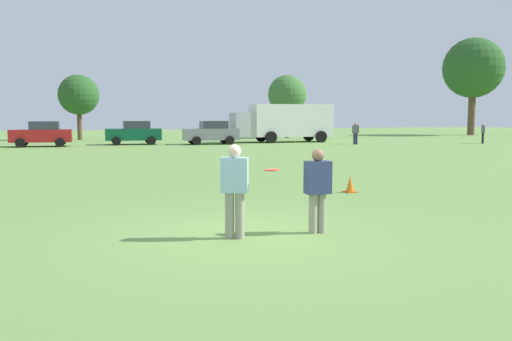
{
  "coord_description": "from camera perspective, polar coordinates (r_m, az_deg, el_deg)",
  "views": [
    {
      "loc": [
        -3.34,
        -9.01,
        2.14
      ],
      "look_at": [
        0.45,
        0.87,
        1.08
      ],
      "focal_mm": 37.64,
      "sensor_mm": 36.0,
      "label": 1
    }
  ],
  "objects": [
    {
      "name": "parked_car_center",
      "position": [
        41.62,
        -21.78,
        3.65
      ],
      "size": [
        4.32,
        2.45,
        1.82
      ],
      "color": "maroon",
      "rests_on": "ground"
    },
    {
      "name": "player_defender",
      "position": [
        9.92,
        6.57,
        -1.66
      ],
      "size": [
        0.47,
        0.29,
        1.56
      ],
      "color": "gray",
      "rests_on": "ground"
    },
    {
      "name": "ground_plane",
      "position": [
        9.84,
        -0.64,
        -6.84
      ],
      "size": [
        162.95,
        162.95,
        0.0
      ],
      "primitive_type": "plane",
      "color": "#6B9347"
    },
    {
      "name": "parked_car_mid_right",
      "position": [
        42.68,
        -12.85,
        3.95
      ],
      "size": [
        4.32,
        2.45,
        1.82
      ],
      "color": "#0C4C2D",
      "rests_on": "ground"
    },
    {
      "name": "tree_east_birch",
      "position": [
        68.09,
        22.09,
        10.04
      ],
      "size": [
        6.93,
        6.93,
        11.26
      ],
      "color": "brown",
      "rests_on": "ground"
    },
    {
      "name": "player_thrower",
      "position": [
        9.41,
        -2.29,
        -1.64
      ],
      "size": [
        0.54,
        0.44,
        1.66
      ],
      "color": "gray",
      "rests_on": "ground"
    },
    {
      "name": "box_truck",
      "position": [
        45.54,
        2.97,
        5.23
      ],
      "size": [
        8.65,
        3.41,
        3.18
      ],
      "color": "white",
      "rests_on": "ground"
    },
    {
      "name": "bystander_far_jogger",
      "position": [
        42.51,
        10.53,
        4.06
      ],
      "size": [
        0.53,
        0.38,
        1.72
      ],
      "color": "#1E234C",
      "rests_on": "ground"
    },
    {
      "name": "tree_west_maple",
      "position": [
        52.54,
        -18.33,
        7.62
      ],
      "size": [
        3.7,
        3.7,
        6.01
      ],
      "color": "brown",
      "rests_on": "ground"
    },
    {
      "name": "traffic_cone",
      "position": [
        15.47,
        9.98,
        -1.46
      ],
      "size": [
        0.32,
        0.32,
        0.48
      ],
      "color": "#D8590C",
      "rests_on": "ground"
    },
    {
      "name": "frisbee",
      "position": [
        9.45,
        1.71,
        0.07
      ],
      "size": [
        0.27,
        0.27,
        0.04
      ],
      "color": "#E54C33"
    },
    {
      "name": "bystander_sideline_watcher",
      "position": [
        46.71,
        22.98,
        3.81
      ],
      "size": [
        0.5,
        0.52,
        1.67
      ],
      "color": "black",
      "rests_on": "ground"
    },
    {
      "name": "parked_car_near_right",
      "position": [
        42.2,
        -4.76,
        4.06
      ],
      "size": [
        4.32,
        2.45,
        1.82
      ],
      "color": "slate",
      "rests_on": "ground"
    },
    {
      "name": "tree_center_elm",
      "position": [
        54.49,
        3.34,
        8.05
      ],
      "size": [
        3.89,
        3.89,
        6.33
      ],
      "color": "brown",
      "rests_on": "ground"
    }
  ]
}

